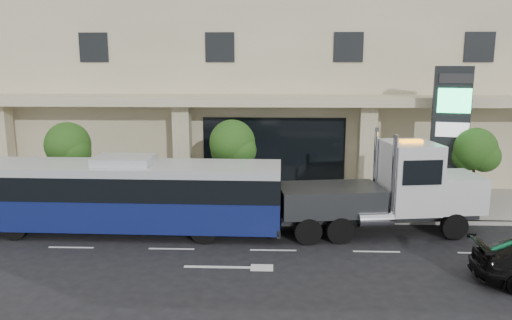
{
  "coord_description": "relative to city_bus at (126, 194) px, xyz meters",
  "views": [
    {
      "loc": [
        0.0,
        -19.89,
        7.22
      ],
      "look_at": [
        -0.8,
        2.0,
        2.9
      ],
      "focal_mm": 35.0,
      "sensor_mm": 36.0,
      "label": 1
    }
  ],
  "objects": [
    {
      "name": "curb",
      "position": [
        6.28,
        1.61,
        -1.62
      ],
      "size": [
        120.0,
        0.3,
        0.15
      ],
      "primitive_type": "cube",
      "color": "gray",
      "rests_on": "ground"
    },
    {
      "name": "ground",
      "position": [
        6.28,
        -0.39,
        -1.7
      ],
      "size": [
        120.0,
        120.0,
        0.0
      ],
      "primitive_type": "plane",
      "color": "black",
      "rests_on": "ground"
    },
    {
      "name": "tow_truck",
      "position": [
        11.16,
        0.36,
        0.12
      ],
      "size": [
        9.77,
        3.49,
        4.42
      ],
      "rotation": [
        0.0,
        0.0,
        0.14
      ],
      "color": "#2D3033",
      "rests_on": "ground"
    },
    {
      "name": "tree_left",
      "position": [
        -3.69,
        3.2,
        1.42
      ],
      "size": [
        2.27,
        2.2,
        4.22
      ],
      "color": "#422B19",
      "rests_on": "sidewalk"
    },
    {
      "name": "sidewalk",
      "position": [
        6.28,
        4.61,
        -1.62
      ],
      "size": [
        120.0,
        6.0,
        0.15
      ],
      "primitive_type": "cube",
      "color": "gray",
      "rests_on": "ground"
    },
    {
      "name": "convention_center",
      "position": [
        6.28,
        15.03,
        8.28
      ],
      "size": [
        60.0,
        17.6,
        20.0
      ],
      "color": "tan",
      "rests_on": "ground"
    },
    {
      "name": "city_bus",
      "position": [
        0.0,
        0.0,
        0.0
      ],
      "size": [
        13.2,
        3.0,
        3.33
      ],
      "rotation": [
        0.0,
        0.0,
        -0.02
      ],
      "color": "black",
      "rests_on": "ground"
    },
    {
      "name": "tree_right",
      "position": [
        15.81,
        3.2,
        1.34
      ],
      "size": [
        2.1,
        2.0,
        4.04
      ],
      "color": "#422B19",
      "rests_on": "sidewalk"
    },
    {
      "name": "tree_mid",
      "position": [
        4.31,
        3.2,
        1.56
      ],
      "size": [
        2.28,
        2.2,
        4.38
      ],
      "color": "#422B19",
      "rests_on": "sidewalk"
    },
    {
      "name": "signage_pylon",
      "position": [
        14.74,
        3.86,
        1.94
      ],
      "size": [
        1.81,
        1.02,
        6.88
      ],
      "rotation": [
        0.0,
        0.0,
        -0.24
      ],
      "color": "black",
      "rests_on": "sidewalk"
    }
  ]
}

